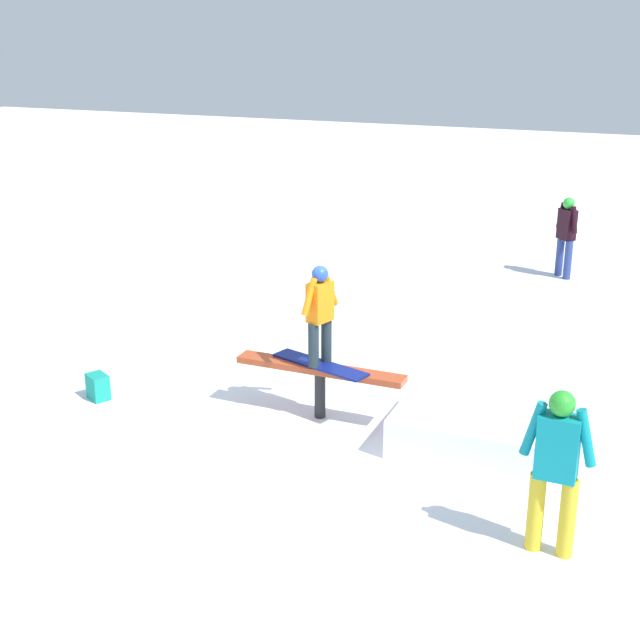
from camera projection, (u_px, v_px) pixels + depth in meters
name	position (u px, v px, depth m)	size (l,w,h in m)	color
ground_plane	(320.00, 417.00, 11.23)	(60.00, 60.00, 0.00)	white
rail_feature	(320.00, 374.00, 11.04)	(2.19, 0.34, 0.69)	black
snow_kicker_ramp	(477.00, 427.00, 10.43)	(1.80, 1.50, 0.47)	white
main_rider_on_rail	(320.00, 318.00, 10.80)	(1.36, 0.69, 1.28)	navy
bystander_teal	(556.00, 464.00, 8.13)	(0.70, 0.25, 1.65)	gold
bystander_black	(566.00, 233.00, 16.87)	(0.48, 0.53, 1.55)	navy
loose_snowboard_white	(333.00, 301.00, 15.69)	(1.41, 0.28, 0.02)	white
backpack_on_snow	(98.00, 387.00, 11.71)	(0.30, 0.22, 0.34)	#179782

